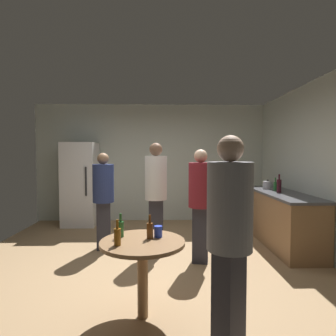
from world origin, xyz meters
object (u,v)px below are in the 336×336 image
beer_bottle_brown (150,230)px  foreground_table (143,252)px  beer_bottle_on_counter (275,186)px  person_in_gray_shirt (229,229)px  kettle (268,185)px  person_in_navy_shirt (103,193)px  refrigerator (81,184)px  person_in_white_shirt (156,189)px  plastic_cup_blue (158,232)px  beer_bottle_amber (117,236)px  wine_bottle_on_counter (279,185)px  person_in_maroon_shirt (200,197)px  beer_bottle_green (121,228)px

beer_bottle_brown → foreground_table: bearing=-135.8°
beer_bottle_on_counter → person_in_gray_shirt: size_ratio=0.14×
kettle → person_in_navy_shirt: (-2.94, -0.67, -0.06)m
beer_bottle_on_counter → refrigerator: bearing=162.6°
person_in_white_shirt → foreground_table: bearing=-3.7°
plastic_cup_blue → kettle: bearing=50.9°
refrigerator → plastic_cup_blue: refrigerator is taller
kettle → beer_bottle_brown: bearing=-129.7°
kettle → beer_bottle_on_counter: 0.27m
beer_bottle_amber → person_in_white_shirt: bearing=80.7°
kettle → wine_bottle_on_counter: bearing=-90.0°
foreground_table → person_in_maroon_shirt: person_in_maroon_shirt is taller
beer_bottle_amber → beer_bottle_brown: (0.28, 0.19, 0.00)m
person_in_white_shirt → person_in_gray_shirt: person_in_white_shirt is taller
beer_bottle_on_counter → person_in_navy_shirt: bearing=-172.2°
wine_bottle_on_counter → plastic_cup_blue: size_ratio=2.82×
refrigerator → wine_bottle_on_counter: refrigerator is taller
person_in_white_shirt → beer_bottle_brown: bearing=-1.5°
beer_bottle_brown → beer_bottle_green: size_ratio=1.00×
wine_bottle_on_counter → person_in_white_shirt: size_ratio=0.18×
kettle → plastic_cup_blue: size_ratio=2.22×
beer_bottle_amber → plastic_cup_blue: beer_bottle_amber is taller
beer_bottle_amber → beer_bottle_on_counter: bearing=45.6°
person_in_maroon_shirt → person_in_gray_shirt: 1.88m
person_in_gray_shirt → beer_bottle_amber: bearing=22.8°
plastic_cup_blue → person_in_white_shirt: (-0.06, 1.60, 0.22)m
wine_bottle_on_counter → beer_bottle_amber: size_ratio=1.35×
person_in_maroon_shirt → wine_bottle_on_counter: bearing=128.4°
foreground_table → plastic_cup_blue: plastic_cup_blue is taller
wine_bottle_on_counter → refrigerator: bearing=159.1°
person_in_navy_shirt → kettle: bearing=93.4°
person_in_gray_shirt → beer_bottle_on_counter: bearing=-70.5°
beer_bottle_brown → kettle: bearing=50.3°
plastic_cup_blue → refrigerator: bearing=117.0°
kettle → foreground_table: (-2.17, -2.60, -0.34)m
refrigerator → person_in_navy_shirt: refrigerator is taller
wine_bottle_on_counter → person_in_white_shirt: (-2.08, -0.38, -0.01)m
wine_bottle_on_counter → person_in_navy_shirt: 2.94m
refrigerator → kettle: (3.77, -0.93, 0.07)m
refrigerator → person_in_maroon_shirt: size_ratio=1.11×
beer_bottle_on_counter → person_in_white_shirt: size_ratio=0.13×
beer_bottle_brown → beer_bottle_green: 0.30m
beer_bottle_on_counter → beer_bottle_green: bearing=-137.7°
foreground_table → plastic_cup_blue: (0.15, 0.11, 0.16)m
wine_bottle_on_counter → beer_bottle_amber: wine_bottle_on_counter is taller
beer_bottle_brown → refrigerator: bearing=115.6°
kettle → plastic_cup_blue: bearing=-129.1°
kettle → beer_bottle_on_counter: beer_bottle_on_counter is taller
person_in_white_shirt → person_in_maroon_shirt: person_in_white_shirt is taller
person_in_maroon_shirt → person_in_navy_shirt: 1.61m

